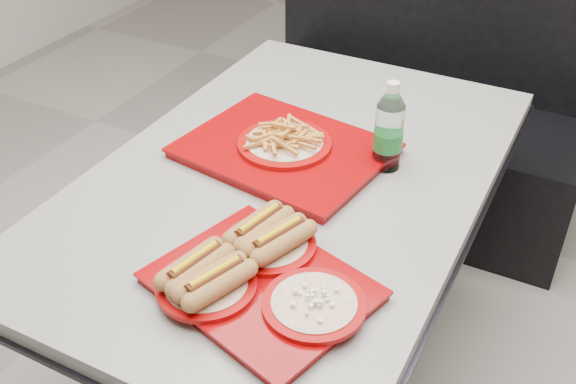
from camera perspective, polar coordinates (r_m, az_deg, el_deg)
The scene contains 6 objects.
ground at distance 2.17m, azimuth 0.24°, elevation -15.00°, with size 6.00×6.00×0.00m, color gray.
diner_table at distance 1.76m, azimuth 0.28°, elevation -2.76°, with size 0.92×1.42×0.75m.
booth_bench at distance 2.72m, azimuth 10.92°, elevation 6.93°, with size 1.30×0.57×1.35m.
tray_near at distance 1.32m, azimuth -2.70°, elevation -6.91°, with size 0.47×0.42×0.09m.
tray_far at distance 1.71m, azimuth -0.29°, elevation 3.93°, with size 0.54×0.45×0.10m.
water_bottle at distance 1.65m, azimuth 8.52°, elevation 5.10°, with size 0.07×0.07×0.23m.
Camera 1 is at (0.63, -1.23, 1.67)m, focal length 42.00 mm.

